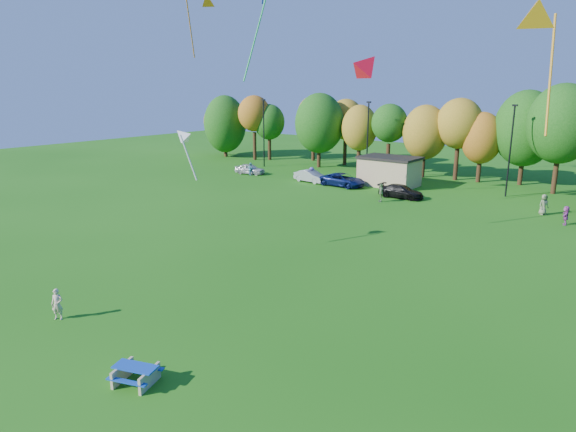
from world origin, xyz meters
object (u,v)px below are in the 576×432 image
Objects in this scene: kite_flyer at (57,304)px; car_d at (401,191)px; car_c at (343,180)px; car_b at (311,176)px; picnic_table at (136,373)px; car_a at (250,169)px.

car_d is (0.71, 35.21, -0.11)m from kite_flyer.
car_c is 7.96m from car_d.
kite_flyer reaches higher than car_b.
picnic_table is 40.58m from car_c.
car_b is at bearing -103.08° from car_a.
picnic_table is at bearing -171.38° from car_d.
car_d is at bearing -90.56° from car_b.
kite_flyer is (-7.52, 1.06, 0.35)m from picnic_table.
car_c reaches higher than car_d.
car_a is 0.74× the size of car_c.
kite_flyer is 0.36× the size of car_b.
kite_flyer is 0.40× the size of car_a.
car_d is at bearing -107.75° from car_a.
car_d is at bearing -98.21° from car_c.
car_c reaches higher than picnic_table.
car_b is 0.82× the size of car_c.
car_d is (12.05, -1.49, -0.04)m from car_b.
car_a is 13.54m from car_c.
kite_flyer is at bearing -156.34° from car_b.
car_c is at bearing 76.46° from car_d.
picnic_table is 46.94m from car_a.
car_a reaches higher than picnic_table.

